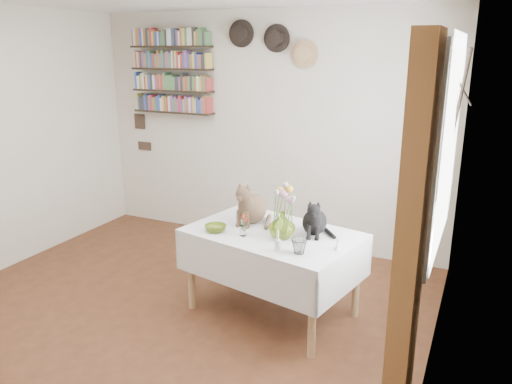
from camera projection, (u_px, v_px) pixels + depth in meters
The scene contains 16 objects.
room at pixel (131, 177), 3.44m from camera, with size 4.08×4.58×2.58m.
window at pixel (446, 160), 3.29m from camera, with size 0.12×1.52×1.32m.
curtain at pixel (411, 240), 2.58m from camera, with size 0.12×0.38×2.10m, color brown.
dining_table at pixel (273, 252), 3.99m from camera, with size 1.47×1.10×0.71m.
tabby_cat at pixel (252, 201), 4.11m from camera, with size 0.25×0.32×0.37m, color brown, non-canonical shape.
black_cat at pixel (315, 215), 3.86m from camera, with size 0.20×0.26×0.31m, color black, non-canonical shape.
flower_vase at pixel (282, 225), 3.78m from camera, with size 0.20×0.20×0.21m, color #B1CD44.
green_bowl at pixel (216, 228), 3.94m from camera, with size 0.17×0.17×0.05m, color #B1CD44.
drinking_glass at pixel (299, 246), 3.51m from camera, with size 0.11×0.11×0.11m, color white.
candlestick at pixel (278, 244), 3.55m from camera, with size 0.04×0.04×0.16m.
berry_jar at pixel (243, 225), 3.84m from camera, with size 0.05×0.05×0.20m.
porcelain_figurine at pixel (338, 245), 3.59m from camera, with size 0.05×0.05×0.09m.
flower_bouquet at pixel (283, 195), 3.73m from camera, with size 0.17×0.13×0.39m.
bookshelf_unit at pixel (172, 72), 5.60m from camera, with size 1.00×0.16×0.91m.
wall_hats at pixel (273, 42), 5.04m from camera, with size 0.98×0.09×0.48m.
wall_art_plaques at pixel (142, 132), 6.07m from camera, with size 0.21×0.02×0.44m.
Camera 1 is at (2.19, -2.65, 2.11)m, focal length 35.00 mm.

